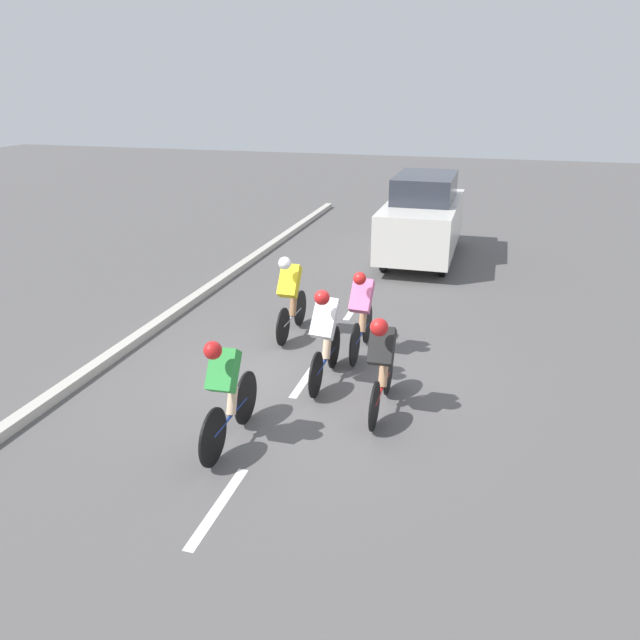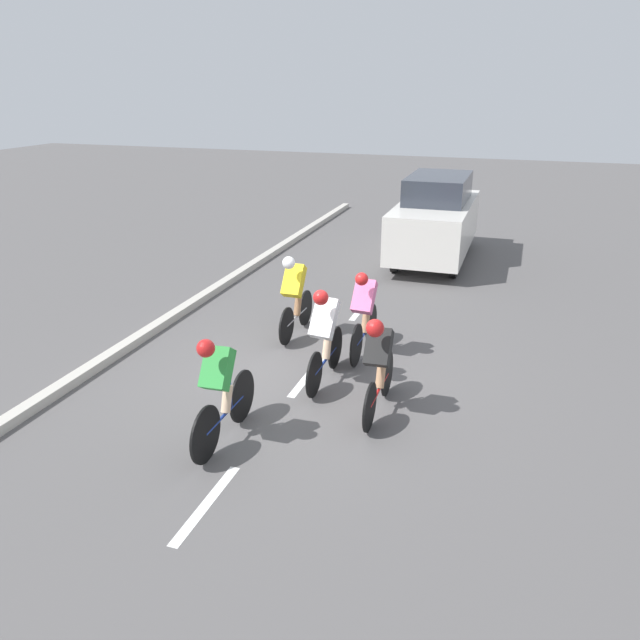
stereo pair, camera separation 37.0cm
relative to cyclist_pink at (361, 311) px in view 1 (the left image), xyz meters
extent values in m
plane|color=#565454|center=(0.60, 1.14, -0.76)|extent=(60.00, 60.00, 0.00)
cube|color=white|center=(0.60, 4.25, -0.76)|extent=(0.12, 1.40, 0.01)
cube|color=white|center=(0.60, 1.05, -0.76)|extent=(0.12, 1.40, 0.01)
cube|color=white|center=(0.60, -2.15, -0.76)|extent=(0.12, 1.40, 0.01)
cube|color=#B7B2A8|center=(3.80, 1.05, -0.69)|extent=(0.20, 26.39, 0.14)
cylinder|color=black|center=(0.01, -0.55, -0.42)|extent=(0.03, 0.68, 0.68)
cylinder|color=black|center=(0.01, 0.41, -0.42)|extent=(0.03, 0.68, 0.68)
cylinder|color=navy|center=(0.01, -0.07, -0.42)|extent=(0.04, 0.96, 0.04)
cylinder|color=navy|center=(0.01, -0.24, -0.21)|extent=(0.04, 0.04, 0.42)
cylinder|color=white|center=(0.01, -0.12, -0.32)|extent=(0.07, 0.07, 0.16)
cylinder|color=tan|center=(0.01, -0.14, -0.24)|extent=(0.12, 0.23, 0.36)
cube|color=pink|center=(0.00, 0.03, 0.26)|extent=(0.34, 0.46, 0.55)
sphere|color=red|center=(-0.01, 0.25, 0.62)|extent=(0.20, 0.20, 0.20)
cylinder|color=black|center=(0.30, 0.58, -0.43)|extent=(0.03, 0.66, 0.66)
cylinder|color=black|center=(0.30, 1.59, -0.43)|extent=(0.03, 0.66, 0.66)
cylinder|color=navy|center=(0.30, 1.08, -0.43)|extent=(0.04, 1.01, 0.04)
cylinder|color=navy|center=(0.30, 0.91, -0.22)|extent=(0.04, 0.04, 0.42)
cylinder|color=#1999D8|center=(0.30, 1.03, -0.33)|extent=(0.07, 0.07, 0.16)
cylinder|color=beige|center=(0.30, 1.01, -0.25)|extent=(0.12, 0.23, 0.36)
cube|color=white|center=(0.28, 1.18, 0.28)|extent=(0.35, 0.50, 0.61)
sphere|color=red|center=(0.26, 1.40, 0.66)|extent=(0.22, 0.22, 0.22)
cylinder|color=black|center=(-0.67, 1.21, -0.44)|extent=(0.03, 0.65, 0.65)
cylinder|color=black|center=(-0.67, 2.24, -0.44)|extent=(0.03, 0.65, 0.65)
cylinder|color=red|center=(-0.67, 1.72, -0.44)|extent=(0.04, 1.02, 0.04)
cylinder|color=red|center=(-0.67, 1.55, -0.23)|extent=(0.04, 0.04, 0.42)
cylinder|color=#1999D8|center=(-0.67, 1.67, -0.34)|extent=(0.07, 0.07, 0.16)
cylinder|color=tan|center=(-0.67, 1.65, -0.26)|extent=(0.12, 0.23, 0.36)
cube|color=black|center=(-0.66, 1.82, 0.23)|extent=(0.33, 0.44, 0.52)
sphere|color=red|center=(-0.66, 2.04, 0.57)|extent=(0.23, 0.23, 0.23)
cylinder|color=black|center=(1.35, -1.00, -0.44)|extent=(0.03, 0.65, 0.65)
cylinder|color=black|center=(1.35, -0.03, -0.44)|extent=(0.03, 0.65, 0.65)
cylinder|color=#B7B7BC|center=(1.35, -0.51, -0.44)|extent=(0.04, 0.96, 0.04)
cylinder|color=#B7B7BC|center=(1.35, -0.68, -0.23)|extent=(0.04, 0.04, 0.42)
cylinder|color=white|center=(1.35, -0.56, -0.34)|extent=(0.07, 0.07, 0.16)
cylinder|color=#9E704C|center=(1.35, -0.59, -0.26)|extent=(0.12, 0.23, 0.36)
cube|color=yellow|center=(1.35, -0.41, 0.26)|extent=(0.32, 0.48, 0.57)
sphere|color=white|center=(1.35, -0.19, 0.63)|extent=(0.21, 0.21, 0.21)
cylinder|color=black|center=(0.98, 2.52, -0.41)|extent=(0.03, 0.70, 0.70)
cylinder|color=black|center=(0.98, 3.52, -0.41)|extent=(0.03, 0.70, 0.70)
cylinder|color=navy|center=(0.98, 3.02, -0.41)|extent=(0.04, 1.00, 0.04)
cylinder|color=navy|center=(0.98, 2.84, -0.20)|extent=(0.04, 0.04, 0.42)
cylinder|color=white|center=(0.98, 2.97, -0.31)|extent=(0.07, 0.07, 0.16)
cylinder|color=beige|center=(0.98, 2.94, -0.23)|extent=(0.12, 0.23, 0.36)
cube|color=green|center=(0.98, 3.12, 0.26)|extent=(0.34, 0.45, 0.54)
sphere|color=red|center=(0.99, 3.34, 0.61)|extent=(0.21, 0.21, 0.21)
cylinder|color=black|center=(-0.87, -4.83, -0.44)|extent=(0.14, 0.64, 0.64)
cylinder|color=black|center=(0.49, -4.83, -0.44)|extent=(0.14, 0.64, 0.64)
cylinder|color=black|center=(-0.87, -7.47, -0.44)|extent=(0.14, 0.64, 0.64)
cylinder|color=black|center=(0.49, -7.47, -0.44)|extent=(0.14, 0.64, 0.64)
cube|color=silver|center=(-0.19, -6.15, 0.12)|extent=(1.70, 4.26, 1.13)
cube|color=#2D333D|center=(-0.19, -6.36, 0.99)|extent=(1.39, 2.34, 0.62)
camera|label=1|loc=(-1.91, 9.17, 3.44)|focal=35.00mm
camera|label=2|loc=(-2.27, 9.06, 3.44)|focal=35.00mm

